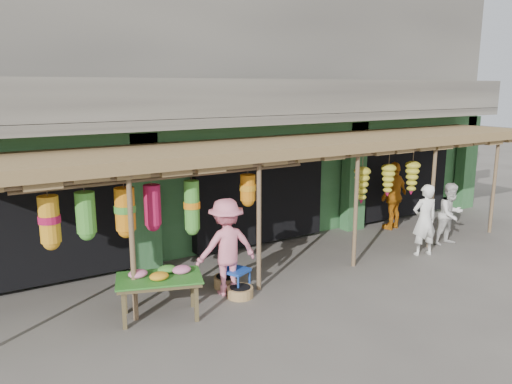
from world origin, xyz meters
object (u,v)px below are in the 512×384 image
flower_table (160,279)px  person_front (425,220)px  person_vendor (394,196)px  blue_chair (232,266)px  person_shopper (226,247)px  person_right (450,214)px

flower_table → person_front: size_ratio=0.95×
flower_table → person_vendor: person_vendor is taller
blue_chair → person_front: bearing=-30.5°
person_vendor → blue_chair: bearing=2.7°
flower_table → person_front: (6.51, -0.17, 0.16)m
person_vendor → person_shopper: size_ratio=1.01×
person_front → person_vendor: bearing=-102.6°
blue_chair → person_vendor: (5.99, 1.49, 0.43)m
person_front → person_right: size_ratio=1.08×
flower_table → person_shopper: person_shopper is taller
person_right → person_front: bearing=-166.9°
blue_chair → person_front: (4.91, -0.49, 0.33)m
person_front → person_shopper: 5.07m
blue_chair → person_shopper: person_shopper is taller
blue_chair → person_right: person_right is taller
flower_table → person_vendor: size_ratio=0.86×
flower_table → person_front: person_front is taller
person_shopper → person_front: bearing=179.6°
person_right → person_vendor: (-0.13, 1.78, 0.16)m
flower_table → person_vendor: (7.58, 1.80, 0.25)m
blue_chair → person_vendor: 6.19m
person_front → person_vendor: 2.25m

